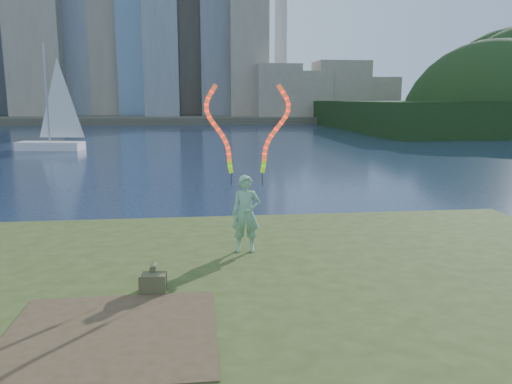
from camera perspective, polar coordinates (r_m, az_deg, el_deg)
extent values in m
plane|color=#19263F|center=(11.35, -2.09, -11.81)|extent=(320.00, 320.00, 0.00)
cube|color=#354418|center=(9.03, -0.75, -16.94)|extent=(20.00, 18.00, 0.30)
cube|color=#354418|center=(9.18, -0.95, -14.70)|extent=(17.00, 15.00, 0.30)
cube|color=#354418|center=(9.26, -1.09, -12.78)|extent=(14.00, 12.00, 0.30)
cube|color=#47331E|center=(8.18, -16.30, -15.28)|extent=(3.20, 3.00, 0.02)
cube|color=#484334|center=(105.53, -6.35, 8.50)|extent=(320.00, 40.00, 1.20)
imported|color=#17692E|center=(11.56, -1.15, -2.51)|extent=(0.69, 0.48, 1.80)
cylinder|color=black|center=(11.53, -2.85, 1.51)|extent=(0.02, 0.02, 0.30)
cylinder|color=black|center=(11.54, 0.73, 1.53)|extent=(0.02, 0.02, 0.30)
cube|color=#454128|center=(9.58, -11.69, -10.12)|extent=(0.50, 0.34, 0.34)
cylinder|color=#454128|center=(9.71, -11.63, -8.38)|extent=(0.13, 0.33, 0.11)
cube|color=silver|center=(46.36, -22.45, 4.85)|extent=(5.76, 2.78, 0.77)
cylinder|color=gray|center=(46.19, -22.83, 10.17)|extent=(0.15, 0.15, 8.39)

